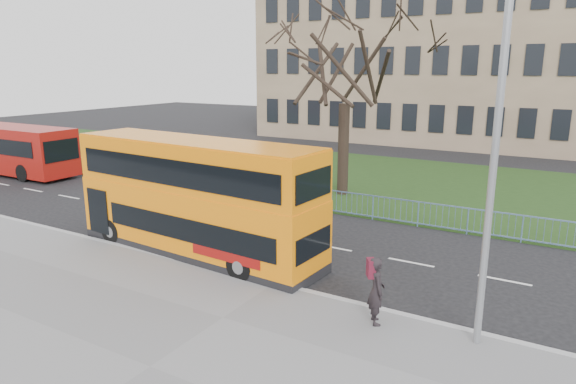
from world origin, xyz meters
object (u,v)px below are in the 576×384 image
object	(u,v)px
red_bus	(3,147)
pedestrian	(376,291)
street_lamp	(490,147)
yellow_bus	(196,195)

from	to	relation	value
red_bus	pedestrian	world-z (taller)	red_bus
street_lamp	yellow_bus	bearing A→B (deg)	165.78
red_bus	pedestrian	distance (m)	28.42
pedestrian	street_lamp	bearing A→B (deg)	-116.03
red_bus	street_lamp	world-z (taller)	street_lamp
yellow_bus	red_bus	distance (m)	20.77
street_lamp	pedestrian	bearing A→B (deg)	-177.89
yellow_bus	red_bus	bearing A→B (deg)	169.48
yellow_bus	street_lamp	distance (m)	10.24
pedestrian	street_lamp	distance (m)	4.49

